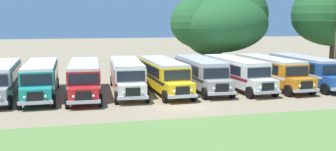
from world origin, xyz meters
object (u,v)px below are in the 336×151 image
utility_pole (336,45)px  secondary_tree (331,15)px  parked_bus_slot_8 (304,69)px  parked_bus_slot_3 (127,74)px  broad_shade_tree (219,23)px  parked_bus_slot_0 (1,78)px  parked_bus_slot_4 (163,74)px  parked_bus_slot_1 (41,77)px  parked_bus_slot_7 (270,70)px  parked_bus_slot_5 (200,72)px  parked_bus_slot_6 (235,71)px  parked_bus_slot_2 (84,77)px

utility_pole → secondary_tree: bearing=60.8°
parked_bus_slot_8 → utility_pole: size_ratio=1.56×
parked_bus_slot_3 → broad_shade_tree: 17.18m
parked_bus_slot_0 → parked_bus_slot_4: size_ratio=1.00×
parked_bus_slot_1 → parked_bus_slot_4: 10.67m
parked_bus_slot_7 → secondary_tree: (12.11, 7.65, 5.54)m
parked_bus_slot_3 → broad_shade_tree: bearing=131.7°
parked_bus_slot_4 → parked_bus_slot_8: 14.45m
parked_bus_slot_0 → secondary_tree: 37.79m
secondary_tree → utility_pole: secondary_tree is taller
parked_bus_slot_4 → parked_bus_slot_5: (3.67, 0.40, 0.00)m
parked_bus_slot_5 → utility_pole: (16.51, 2.55, 2.15)m
parked_bus_slot_6 → parked_bus_slot_2: bearing=-92.7°
parked_bus_slot_4 → parked_bus_slot_0: bearing=-94.8°
parked_bus_slot_2 → parked_bus_slot_7: bearing=92.2°
parked_bus_slot_1 → parked_bus_slot_3: size_ratio=1.00×
parked_bus_slot_4 → utility_pole: 20.50m
parked_bus_slot_1 → broad_shade_tree: bearing=116.2°
parked_bus_slot_7 → broad_shade_tree: (-1.21, 10.92, 4.51)m
parked_bus_slot_8 → broad_shade_tree: 12.83m
parked_bus_slot_4 → parked_bus_slot_5: same height
parked_bus_slot_0 → parked_bus_slot_5: same height
parked_bus_slot_5 → parked_bus_slot_3: bearing=-89.0°
parked_bus_slot_1 → parked_bus_slot_2: size_ratio=1.00×
parked_bus_slot_1 → parked_bus_slot_4: size_ratio=1.00×
parked_bus_slot_3 → broad_shade_tree: (12.77, 10.57, 4.51)m
parked_bus_slot_7 → parked_bus_slot_8: 3.79m
parked_bus_slot_5 → parked_bus_slot_7: bearing=86.4°
parked_bus_slot_4 → parked_bus_slot_6: size_ratio=1.00×
parked_bus_slot_2 → secondary_tree: bearing=106.2°
parked_bus_slot_3 → broad_shade_tree: size_ratio=0.83×
parked_bus_slot_1 → parked_bus_slot_8: same height
parked_bus_slot_5 → parked_bus_slot_7: (6.99, -0.45, 0.00)m
parked_bus_slot_7 → utility_pole: bearing=104.6°
parked_bus_slot_5 → parked_bus_slot_6: same height
parked_bus_slot_6 → parked_bus_slot_0: bearing=-95.3°
parked_bus_slot_7 → utility_pole: 10.21m
parked_bus_slot_4 → parked_bus_slot_2: bearing=-90.2°
parked_bus_slot_3 → parked_bus_slot_5: bearing=93.0°
parked_bus_slot_5 → parked_bus_slot_2: bearing=-86.1°
parked_bus_slot_2 → parked_bus_slot_8: size_ratio=1.00×
parked_bus_slot_4 → parked_bus_slot_6: (7.06, -0.01, 0.00)m
parked_bus_slot_7 → parked_bus_slot_3: bearing=-94.4°
parked_bus_slot_6 → parked_bus_slot_7: same height
parked_bus_slot_5 → parked_bus_slot_6: (3.39, -0.41, 0.00)m
parked_bus_slot_6 → utility_pole: size_ratio=1.57×
parked_bus_slot_0 → parked_bus_slot_5: size_ratio=1.01×
parked_bus_slot_0 → parked_bus_slot_1: same height
parked_bus_slot_1 → broad_shade_tree: broad_shade_tree is taller
parked_bus_slot_0 → parked_bus_slot_1: bearing=82.0°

